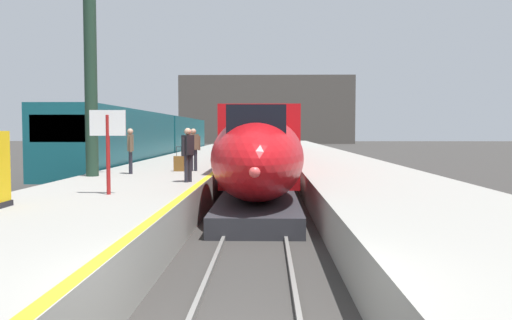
{
  "coord_description": "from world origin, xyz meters",
  "views": [
    {
      "loc": [
        0.32,
        -5.72,
        2.65
      ],
      "look_at": [
        -0.04,
        9.54,
        1.8
      ],
      "focal_mm": 36.75,
      "sensor_mm": 36.0,
      "label": 1
    }
  ],
  "objects_px": {
    "station_column_mid": "(90,26)",
    "passenger_near_edge": "(193,146)",
    "passenger_far_waiting": "(188,150)",
    "departure_info_board": "(108,135)",
    "passenger_mid_platform": "(130,147)",
    "rolling_suitcase": "(179,164)",
    "regional_train_adjacent": "(155,138)",
    "highspeed_train_main": "(263,143)"
  },
  "relations": [
    {
      "from": "passenger_mid_platform",
      "to": "departure_info_board",
      "type": "relative_size",
      "value": 0.8
    },
    {
      "from": "station_column_mid",
      "to": "passenger_near_edge",
      "type": "distance_m",
      "value": 5.9
    },
    {
      "from": "regional_train_adjacent",
      "to": "highspeed_train_main",
      "type": "bearing_deg",
      "value": -43.84
    },
    {
      "from": "highspeed_train_main",
      "to": "passenger_near_edge",
      "type": "height_order",
      "value": "highspeed_train_main"
    },
    {
      "from": "station_column_mid",
      "to": "passenger_mid_platform",
      "type": "bearing_deg",
      "value": 43.68
    },
    {
      "from": "station_column_mid",
      "to": "rolling_suitcase",
      "type": "bearing_deg",
      "value": 41.0
    },
    {
      "from": "highspeed_train_main",
      "to": "rolling_suitcase",
      "type": "bearing_deg",
      "value": -107.11
    },
    {
      "from": "rolling_suitcase",
      "to": "departure_info_board",
      "type": "relative_size",
      "value": 0.46
    },
    {
      "from": "station_column_mid",
      "to": "regional_train_adjacent",
      "type": "bearing_deg",
      "value": 96.1
    },
    {
      "from": "station_column_mid",
      "to": "passenger_near_edge",
      "type": "bearing_deg",
      "value": 37.04
    },
    {
      "from": "passenger_mid_platform",
      "to": "station_column_mid",
      "type": "bearing_deg",
      "value": -136.32
    },
    {
      "from": "passenger_mid_platform",
      "to": "rolling_suitcase",
      "type": "distance_m",
      "value": 2.16
    },
    {
      "from": "regional_train_adjacent",
      "to": "rolling_suitcase",
      "type": "height_order",
      "value": "regional_train_adjacent"
    },
    {
      "from": "rolling_suitcase",
      "to": "station_column_mid",
      "type": "bearing_deg",
      "value": -139.0
    },
    {
      "from": "highspeed_train_main",
      "to": "station_column_mid",
      "type": "height_order",
      "value": "station_column_mid"
    },
    {
      "from": "passenger_mid_platform",
      "to": "rolling_suitcase",
      "type": "xyz_separation_m",
      "value": [
        1.59,
        1.29,
        -0.69
      ]
    },
    {
      "from": "regional_train_adjacent",
      "to": "station_column_mid",
      "type": "relative_size",
      "value": 4.21
    },
    {
      "from": "regional_train_adjacent",
      "to": "rolling_suitcase",
      "type": "xyz_separation_m",
      "value": [
        4.88,
        -18.24,
        -0.77
      ]
    },
    {
      "from": "passenger_near_edge",
      "to": "passenger_far_waiting",
      "type": "xyz_separation_m",
      "value": [
        0.47,
        -4.51,
        0.0
      ]
    },
    {
      "from": "highspeed_train_main",
      "to": "rolling_suitcase",
      "type": "xyz_separation_m",
      "value": [
        -3.22,
        -10.46,
        -0.57
      ]
    },
    {
      "from": "regional_train_adjacent",
      "to": "passenger_near_edge",
      "type": "bearing_deg",
      "value": -73.28
    },
    {
      "from": "highspeed_train_main",
      "to": "passenger_near_edge",
      "type": "bearing_deg",
      "value": -104.4
    },
    {
      "from": "station_column_mid",
      "to": "passenger_mid_platform",
      "type": "xyz_separation_m",
      "value": [
        1.09,
        1.04,
        -4.28
      ]
    },
    {
      "from": "highspeed_train_main",
      "to": "departure_info_board",
      "type": "xyz_separation_m",
      "value": [
        -3.7,
        -18.08,
        0.63
      ]
    },
    {
      "from": "passenger_near_edge",
      "to": "passenger_mid_platform",
      "type": "height_order",
      "value": "same"
    },
    {
      "from": "station_column_mid",
      "to": "departure_info_board",
      "type": "xyz_separation_m",
      "value": [
        2.2,
        -5.29,
        -3.76
      ]
    },
    {
      "from": "passenger_far_waiting",
      "to": "departure_info_board",
      "type": "xyz_separation_m",
      "value": [
        -1.52,
        -3.22,
        0.52
      ]
    },
    {
      "from": "station_column_mid",
      "to": "passenger_near_edge",
      "type": "xyz_separation_m",
      "value": [
        3.24,
        2.45,
        -4.28
      ]
    },
    {
      "from": "station_column_mid",
      "to": "passenger_mid_platform",
      "type": "relative_size",
      "value": 5.15
    },
    {
      "from": "station_column_mid",
      "to": "highspeed_train_main",
      "type": "bearing_deg",
      "value": 65.24
    },
    {
      "from": "passenger_mid_platform",
      "to": "rolling_suitcase",
      "type": "height_order",
      "value": "passenger_mid_platform"
    },
    {
      "from": "passenger_mid_platform",
      "to": "highspeed_train_main",
      "type": "bearing_deg",
      "value": 67.74
    },
    {
      "from": "regional_train_adjacent",
      "to": "station_column_mid",
      "type": "bearing_deg",
      "value": -83.9
    },
    {
      "from": "regional_train_adjacent",
      "to": "rolling_suitcase",
      "type": "relative_size",
      "value": 37.27
    },
    {
      "from": "departure_info_board",
      "to": "passenger_far_waiting",
      "type": "bearing_deg",
      "value": 64.81
    },
    {
      "from": "passenger_mid_platform",
      "to": "rolling_suitcase",
      "type": "bearing_deg",
      "value": 39.02
    },
    {
      "from": "highspeed_train_main",
      "to": "departure_info_board",
      "type": "relative_size",
      "value": 18.24
    },
    {
      "from": "passenger_mid_platform",
      "to": "departure_info_board",
      "type": "xyz_separation_m",
      "value": [
        1.11,
        -6.33,
        0.52
      ]
    },
    {
      "from": "passenger_mid_platform",
      "to": "passenger_far_waiting",
      "type": "distance_m",
      "value": 4.07
    },
    {
      "from": "station_column_mid",
      "to": "passenger_mid_platform",
      "type": "distance_m",
      "value": 4.53
    },
    {
      "from": "regional_train_adjacent",
      "to": "departure_info_board",
      "type": "relative_size",
      "value": 17.26
    },
    {
      "from": "regional_train_adjacent",
      "to": "passenger_far_waiting",
      "type": "height_order",
      "value": "regional_train_adjacent"
    }
  ]
}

